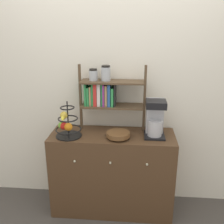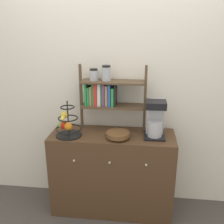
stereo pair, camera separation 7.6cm
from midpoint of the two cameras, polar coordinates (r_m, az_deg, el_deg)
The scene contains 7 objects.
ground_plane at distance 2.84m, azimuth -1.16°, elevation -22.66°, with size 12.00×12.00×0.00m, color #47423D.
wall_back at distance 2.68m, azimuth -0.23°, elevation 6.29°, with size 7.00×0.05×2.60m, color silver.
sideboard at distance 2.76m, azimuth -0.72°, elevation -13.00°, with size 1.22×0.46×0.85m.
coffee_maker at distance 2.50m, azimuth 8.49°, elevation -1.35°, with size 0.19×0.21×0.36m.
fruit_stand at distance 2.52m, azimuth -10.71°, elevation -2.78°, with size 0.25×0.25×0.35m.
wooden_bowl at distance 2.47m, azimuth 0.47°, elevation -4.97°, with size 0.22×0.22×0.06m.
shelf_hutch at distance 2.57m, azimuth -2.44°, elevation 4.37°, with size 0.66×0.20×0.66m.
Camera 1 is at (0.20, -2.12, 1.87)m, focal length 42.00 mm.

